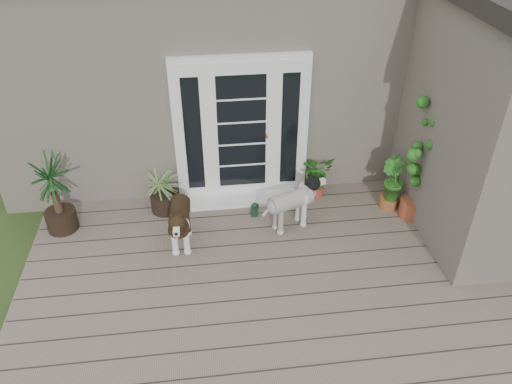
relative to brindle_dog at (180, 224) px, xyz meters
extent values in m
cube|color=#6B5B4C|center=(1.12, -1.09, -0.41)|extent=(6.20, 4.60, 0.12)
cube|color=#665E54|center=(1.12, 3.16, 1.08)|extent=(7.40, 4.00, 3.10)
cube|color=#665E54|center=(4.02, 0.01, 1.08)|extent=(1.60, 2.40, 3.10)
cube|color=white|center=(0.92, 1.11, 0.73)|extent=(1.90, 0.14, 2.15)
cube|color=white|center=(0.92, 0.91, -0.32)|extent=(1.60, 0.40, 0.05)
imported|color=#2D661D|center=(2.00, 0.91, -0.05)|extent=(0.62, 0.62, 0.60)
imported|color=#285A19|center=(3.00, 0.49, -0.07)|extent=(0.50, 0.50, 0.57)
imported|color=#175117|center=(3.24, 0.88, -0.08)|extent=(0.46, 0.46, 0.54)
camera|label=1|loc=(0.34, -5.20, 4.03)|focal=35.35mm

